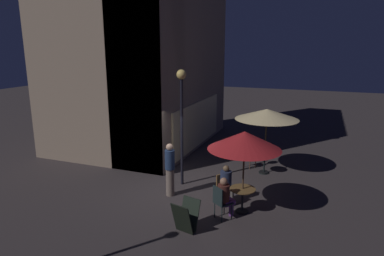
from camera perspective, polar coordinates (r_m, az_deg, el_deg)
name	(u,v)px	position (r m, az deg, el deg)	size (l,w,h in m)	color
ground_plane	(178,191)	(11.83, -2.39, -10.51)	(60.00, 60.00, 0.00)	#352E2F
cafe_building	(148,43)	(15.64, -7.36, 14.09)	(8.32, 6.40, 9.99)	gray
street_lamp_near_corner	(182,105)	(11.54, -1.76, 3.96)	(0.33, 0.33, 4.09)	black
menu_sandwich_board	(186,216)	(9.28, -1.04, -14.66)	(0.74, 0.68, 0.86)	black
cafe_table_0	(264,161)	(13.49, 12.11, -5.39)	(0.67, 0.67, 0.73)	black
cafe_table_1	(242,195)	(10.30, 8.51, -11.06)	(0.76, 0.76, 0.76)	black
patio_umbrella_0	(267,114)	(13.02, 12.51, 2.25)	(2.39, 2.39, 2.55)	black
patio_umbrella_1	(245,141)	(9.73, 8.85, -2.12)	(2.12, 2.12, 2.50)	black
cafe_chair_0	(249,154)	(14.06, 9.56, -4.35)	(0.55, 0.55, 0.88)	#523426
cafe_chair_1	(224,185)	(10.93, 5.40, -9.57)	(0.60, 0.60, 0.89)	brown
cafe_chair_2	(221,200)	(9.82, 4.83, -12.00)	(0.61, 0.61, 1.00)	black
patron_seated_0	(227,182)	(10.77, 5.89, -9.05)	(0.52, 0.55, 1.23)	slate
patron_seated_1	(225,195)	(9.86, 5.57, -11.22)	(0.53, 0.50, 1.25)	#592E6F
patron_standing_2	(170,169)	(11.17, -3.74, -6.97)	(0.33, 0.33, 1.79)	#78665B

